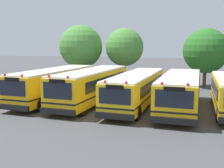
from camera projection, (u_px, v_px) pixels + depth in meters
name	position (u px, v px, depth m)	size (l,w,h in m)	color
ground_plane	(135.00, 105.00, 21.24)	(160.00, 160.00, 0.00)	#424244
school_bus_0	(55.00, 83.00, 23.08)	(2.85, 10.96, 2.77)	yellow
school_bus_1	(92.00, 85.00, 22.06)	(2.73, 11.09, 2.80)	yellow
school_bus_2	(137.00, 88.00, 21.04)	(2.54, 11.21, 2.61)	yellow
school_bus_3	(180.00, 90.00, 19.80)	(2.65, 10.62, 2.65)	yellow
tree_0	(81.00, 47.00, 32.50)	(5.14, 5.14, 7.03)	#4C3823
tree_1	(123.00, 48.00, 31.59)	(4.40, 4.40, 6.60)	#4C3823
tree_2	(206.00, 51.00, 29.82)	(4.94, 4.94, 6.50)	#4C3823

